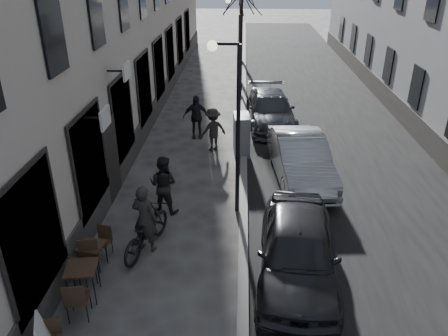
# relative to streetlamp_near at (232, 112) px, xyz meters

# --- Properties ---
(road) EXTENTS (7.30, 60.00, 0.00)m
(road) POSITION_rel_streetlamp_near_xyz_m (4.02, 10.00, -3.16)
(road) COLOR black
(road) RESTS_ON ground
(kerb) EXTENTS (0.25, 60.00, 0.12)m
(kerb) POSITION_rel_streetlamp_near_xyz_m (0.37, 10.00, -3.10)
(kerb) COLOR slate
(kerb) RESTS_ON ground
(streetlamp_near) EXTENTS (0.90, 0.28, 5.09)m
(streetlamp_near) POSITION_rel_streetlamp_near_xyz_m (0.00, 0.00, 0.00)
(streetlamp_near) COLOR black
(streetlamp_near) RESTS_ON ground
(streetlamp_far) EXTENTS (0.90, 0.28, 5.09)m
(streetlamp_far) POSITION_rel_streetlamp_near_xyz_m (0.00, 12.00, 0.00)
(streetlamp_far) COLOR black
(streetlamp_far) RESTS_ON ground
(tree_near) EXTENTS (2.40, 2.40, 5.70)m
(tree_near) POSITION_rel_streetlamp_near_xyz_m (0.07, 15.00, 1.50)
(tree_near) COLOR black
(tree_near) RESTS_ON ground
(bistro_set_b) EXTENTS (0.78, 1.73, 1.00)m
(bistro_set_b) POSITION_rel_streetlamp_near_xyz_m (-3.24, -3.89, -2.65)
(bistro_set_b) COLOR black
(bistro_set_b) RESTS_ON ground
(bistro_set_c) EXTENTS (0.67, 1.46, 0.84)m
(bistro_set_c) POSITION_rel_streetlamp_near_xyz_m (-3.34, -2.89, -2.73)
(bistro_set_c) COLOR black
(bistro_set_c) RESTS_ON ground
(utility_cabinet) EXTENTS (0.68, 1.10, 1.58)m
(utility_cabinet) POSITION_rel_streetlamp_near_xyz_m (0.27, 4.27, -2.37)
(utility_cabinet) COLOR slate
(utility_cabinet) RESTS_ON ground
(bicycle) EXTENTS (1.40, 2.34, 1.16)m
(bicycle) POSITION_rel_streetlamp_near_xyz_m (-2.18, -2.02, -2.58)
(bicycle) COLOR black
(bicycle) RESTS_ON ground
(cyclist_rider) EXTENTS (0.80, 0.64, 1.90)m
(cyclist_rider) POSITION_rel_streetlamp_near_xyz_m (-2.18, -2.02, -2.21)
(cyclist_rider) COLOR #282623
(cyclist_rider) RESTS_ON ground
(pedestrian_near) EXTENTS (1.03, 0.89, 1.82)m
(pedestrian_near) POSITION_rel_streetlamp_near_xyz_m (-2.03, -0.10, -2.25)
(pedestrian_near) COLOR black
(pedestrian_near) RESTS_ON ground
(pedestrian_mid) EXTENTS (1.29, 1.12, 1.74)m
(pedestrian_mid) POSITION_rel_streetlamp_near_xyz_m (-0.85, 4.55, -2.29)
(pedestrian_mid) COLOR black
(pedestrian_mid) RESTS_ON ground
(pedestrian_far) EXTENTS (1.14, 0.61, 1.85)m
(pedestrian_far) POSITION_rel_streetlamp_near_xyz_m (-1.65, 5.85, -2.23)
(pedestrian_far) COLOR black
(pedestrian_far) RESTS_ON ground
(car_near) EXTENTS (2.25, 4.76, 1.57)m
(car_near) POSITION_rel_streetlamp_near_xyz_m (1.65, -2.98, -2.37)
(car_near) COLOR black
(car_near) RESTS_ON ground
(car_mid) EXTENTS (2.08, 4.87, 1.56)m
(car_mid) POSITION_rel_streetlamp_near_xyz_m (2.31, 2.19, -2.38)
(car_mid) COLOR #919499
(car_mid) RESTS_ON ground
(car_far) EXTENTS (2.30, 5.07, 1.44)m
(car_far) POSITION_rel_streetlamp_near_xyz_m (1.56, 7.54, -2.44)
(car_far) COLOR #33373C
(car_far) RESTS_ON ground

